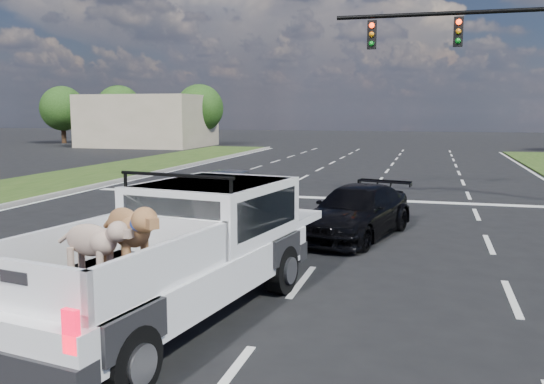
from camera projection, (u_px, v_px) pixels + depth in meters
The scene contains 11 objects.
ground at pixel (211, 274), 10.76m from camera, with size 160.00×160.00×0.00m, color black.
road_markings at pixel (292, 214), 17.02m from camera, with size 17.75×60.00×0.01m.
curb_left at pixel (21, 202), 18.87m from camera, with size 0.15×60.00×0.14m, color gray.
traffic_signal at pixel (543, 57), 18.21m from camera, with size 9.11×0.31×7.00m.
building_left at pixel (148, 121), 50.10m from camera, with size 10.00×8.00×4.40m, color #B9A68D.
tree_far_a at pixel (63, 109), 54.51m from camera, with size 4.20×4.20×5.40m.
tree_far_b at pixel (119, 108), 52.92m from camera, with size 4.20×4.20×5.40m.
tree_far_c at pixel (200, 108), 50.80m from camera, with size 4.20×4.20×5.40m.
pickup_truck at pixel (177, 251), 8.41m from camera, with size 2.93×5.97×2.14m.
silver_sedan at pixel (222, 189), 17.52m from camera, with size 1.57×3.91×1.33m, color silver.
black_coupe at pixel (356, 212), 13.90m from camera, with size 1.72×4.24×1.23m, color black.
Camera 1 is at (3.90, -9.75, 3.02)m, focal length 38.00 mm.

